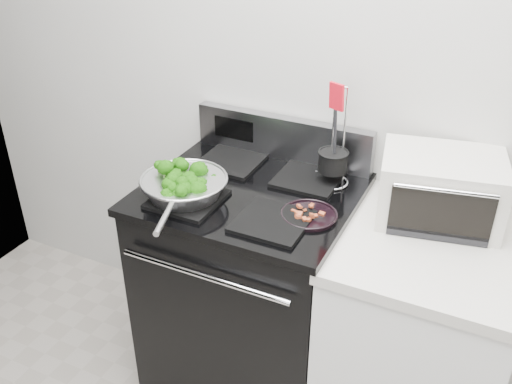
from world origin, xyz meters
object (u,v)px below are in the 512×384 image
Objects in this scene: bacon_plate at (309,212)px; toaster_oven at (440,188)px; utensil_holder at (332,167)px; gas_range at (251,286)px; skillet at (184,186)px.

bacon_plate is 0.46m from toaster_oven.
utensil_holder is (-0.01, 0.26, 0.05)m from bacon_plate.
utensil_holder is (0.26, 0.18, 0.53)m from gas_range.
skillet is 1.08× the size of toaster_oven.
skillet is at bearing -139.73° from gas_range.
bacon_plate is at bearing -159.69° from toaster_oven.
toaster_oven reaches higher than gas_range.
utensil_holder is at bearing 91.94° from bacon_plate.
skillet is at bearing -170.56° from toaster_oven.
toaster_oven is at bearing 2.80° from skillet.
utensil_holder reaches higher than toaster_oven.
bacon_plate is at bearing -67.61° from utensil_holder.
gas_range is 2.79× the size of utensil_holder.
gas_range is at bearing -177.64° from toaster_oven.
gas_range is at bearing 163.17° from bacon_plate.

